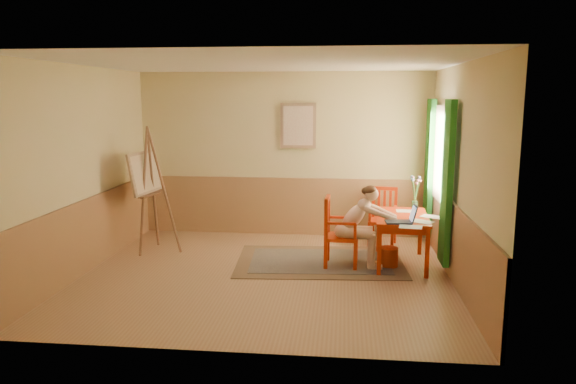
# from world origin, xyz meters

# --- Properties ---
(room) EXTENTS (5.04, 4.54, 2.84)m
(room) POSITION_xyz_m (0.00, 0.00, 1.40)
(room) COLOR tan
(room) RESTS_ON ground
(wainscot) EXTENTS (5.00, 4.50, 1.00)m
(wainscot) POSITION_xyz_m (0.00, 0.80, 0.50)
(wainscot) COLOR tan
(wainscot) RESTS_ON room
(window) EXTENTS (0.12, 2.01, 2.20)m
(window) POSITION_xyz_m (2.42, 1.10, 1.35)
(window) COLOR white
(window) RESTS_ON room
(wall_portrait) EXTENTS (0.60, 0.05, 0.76)m
(wall_portrait) POSITION_xyz_m (0.25, 2.20, 1.90)
(wall_portrait) COLOR #A27E5E
(wall_portrait) RESTS_ON room
(rug) EXTENTS (2.51, 1.76, 0.02)m
(rug) POSITION_xyz_m (0.71, 0.66, 0.01)
(rug) COLOR #8C7251
(rug) RESTS_ON room
(table) EXTENTS (0.78, 1.24, 0.72)m
(table) POSITION_xyz_m (1.87, 0.67, 0.63)
(table) COLOR red
(table) RESTS_ON room
(chair_left) EXTENTS (0.48, 0.46, 1.00)m
(chair_left) POSITION_xyz_m (0.96, 0.49, 0.50)
(chair_left) COLOR red
(chair_left) RESTS_ON room
(chair_back) EXTENTS (0.49, 0.50, 0.93)m
(chair_back) POSITION_xyz_m (1.68, 1.72, 0.47)
(chair_back) COLOR red
(chair_back) RESTS_ON room
(figure) EXTENTS (0.88, 0.38, 1.18)m
(figure) POSITION_xyz_m (1.26, 0.47, 0.65)
(figure) COLOR beige
(figure) RESTS_ON room
(laptop) EXTENTS (0.42, 0.27, 0.24)m
(laptop) POSITION_xyz_m (1.83, 0.22, 0.77)
(laptop) COLOR #1E2338
(laptop) RESTS_ON table
(papers) EXTENTS (0.71, 1.23, 0.00)m
(papers) POSITION_xyz_m (2.06, 0.47, 0.72)
(papers) COLOR white
(papers) RESTS_ON table
(vase) EXTENTS (0.18, 0.26, 0.52)m
(vase) POSITION_xyz_m (2.09, 1.08, 0.96)
(vase) COLOR #3F724C
(vase) RESTS_ON table
(wastebasket) EXTENTS (0.31, 0.31, 0.28)m
(wastebasket) POSITION_xyz_m (1.69, 0.53, 0.14)
(wastebasket) COLOR #BF3B14
(wastebasket) RESTS_ON room
(easel) EXTENTS (0.69, 0.87, 1.95)m
(easel) POSITION_xyz_m (-1.98, 0.99, 1.16)
(easel) COLOR #8F6242
(easel) RESTS_ON room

